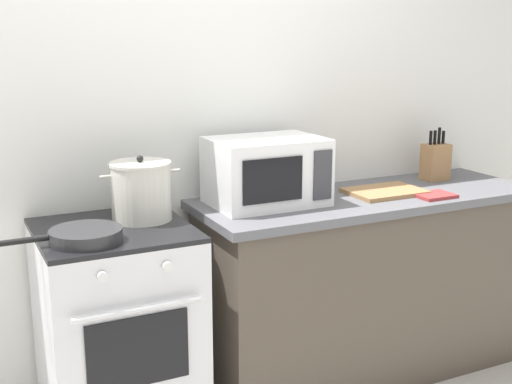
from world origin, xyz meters
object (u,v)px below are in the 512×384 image
(stock_pot, at_px, (141,191))
(cutting_board, at_px, (385,192))
(microwave, at_px, (266,171))
(knife_block, at_px, (435,161))
(oven_mitt, at_px, (434,195))
(stove, at_px, (118,334))
(frying_pan, at_px, (84,236))

(stock_pot, bearing_deg, cutting_board, -3.15)
(microwave, relative_size, cutting_board, 1.39)
(microwave, bearing_deg, cutting_board, -7.37)
(knife_block, height_order, oven_mitt, knife_block)
(microwave, xyz_separation_m, cutting_board, (0.60, -0.08, -0.14))
(stove, height_order, knife_block, knife_block)
(stove, bearing_deg, stock_pot, 25.19)
(cutting_board, bearing_deg, stock_pot, 176.85)
(cutting_board, relative_size, knife_block, 1.30)
(cutting_board, bearing_deg, knife_block, 18.22)
(frying_pan, relative_size, microwave, 0.94)
(stock_pot, distance_m, cutting_board, 1.19)
(frying_pan, height_order, knife_block, knife_block)
(frying_pan, distance_m, microwave, 0.90)
(stock_pot, bearing_deg, stove, -154.81)
(knife_block, distance_m, oven_mitt, 0.41)
(microwave, relative_size, oven_mitt, 2.78)
(cutting_board, relative_size, oven_mitt, 2.00)
(stock_pot, xyz_separation_m, knife_block, (1.61, 0.07, -0.02))
(stock_pot, height_order, oven_mitt, stock_pot)
(cutting_board, distance_m, knife_block, 0.46)
(oven_mitt, bearing_deg, knife_block, 49.30)
(stove, xyz_separation_m, microwave, (0.72, 0.08, 0.61))
(microwave, height_order, cutting_board, microwave)
(frying_pan, relative_size, oven_mitt, 2.61)
(frying_pan, relative_size, knife_block, 1.70)
(stove, height_order, microwave, microwave)
(stock_pot, bearing_deg, oven_mitt, -9.46)
(microwave, relative_size, knife_block, 1.81)
(frying_pan, distance_m, cutting_board, 1.47)
(stove, distance_m, knife_block, 1.84)
(cutting_board, xyz_separation_m, knife_block, (0.43, 0.14, 0.09))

